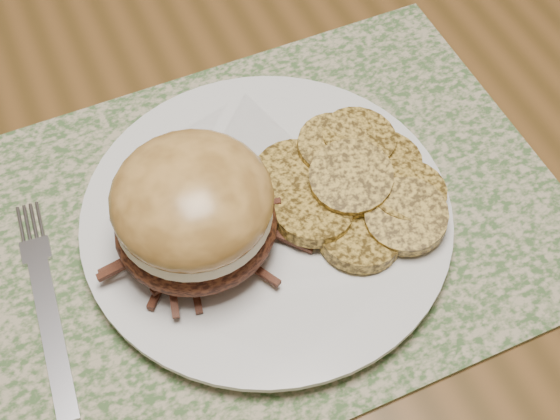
# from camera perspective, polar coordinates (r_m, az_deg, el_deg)

# --- Properties ---
(placemat) EXTENTS (0.45, 0.33, 0.00)m
(placemat) POSITION_cam_1_polar(r_m,az_deg,el_deg) (0.59, -1.09, -0.80)
(placemat) COLOR #3E5B2F
(placemat) RESTS_ON dining_table
(dinner_plate) EXTENTS (0.26, 0.26, 0.02)m
(dinner_plate) POSITION_cam_1_polar(r_m,az_deg,el_deg) (0.58, -0.99, -0.57)
(dinner_plate) COLOR silver
(dinner_plate) RESTS_ON placemat
(pork_sandwich) EXTENTS (0.12, 0.12, 0.09)m
(pork_sandwich) POSITION_cam_1_polar(r_m,az_deg,el_deg) (0.53, -6.34, -0.07)
(pork_sandwich) COLOR black
(pork_sandwich) RESTS_ON dinner_plate
(roasted_potatoes) EXTENTS (0.15, 0.16, 0.03)m
(roasted_potatoes) POSITION_cam_1_polar(r_m,az_deg,el_deg) (0.58, 5.56, 1.94)
(roasted_potatoes) COLOR #B79035
(roasted_potatoes) RESTS_ON dinner_plate
(fork) EXTENTS (0.03, 0.18, 0.00)m
(fork) POSITION_cam_1_polar(r_m,az_deg,el_deg) (0.58, -16.73, -6.52)
(fork) COLOR #B4B4BB
(fork) RESTS_ON placemat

